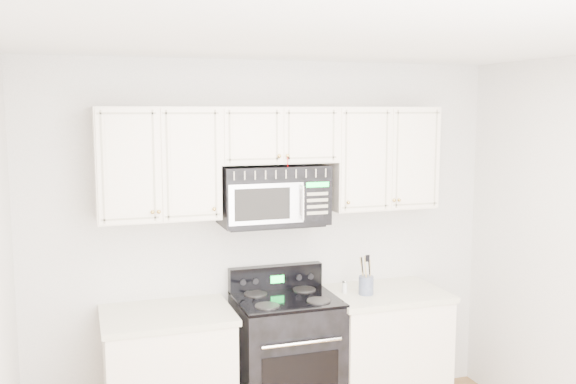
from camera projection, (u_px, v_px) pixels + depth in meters
name	position (u px, v px, depth m)	size (l,w,h in m)	color
room	(372.00, 308.00, 3.09)	(3.51, 3.51, 2.61)	brown
base_cabinet_left	(169.00, 383.00, 4.31)	(0.86, 0.65, 0.92)	white
base_cabinet_right	(384.00, 355.00, 4.80)	(0.86, 0.65, 0.92)	white
range	(286.00, 359.00, 4.57)	(0.71, 0.65, 1.11)	black
upper_cabinets	(275.00, 155.00, 4.50)	(2.44, 0.37, 0.75)	white
microwave	(273.00, 195.00, 4.50)	(0.75, 0.42, 0.41)	black
utensil_crock	(366.00, 284.00, 4.64)	(0.11, 0.11, 0.29)	slate
shaker_salt	(345.00, 287.00, 4.68)	(0.04, 0.04, 0.09)	silver
shaker_pepper	(363.00, 287.00, 4.67)	(0.04, 0.04, 0.09)	silver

